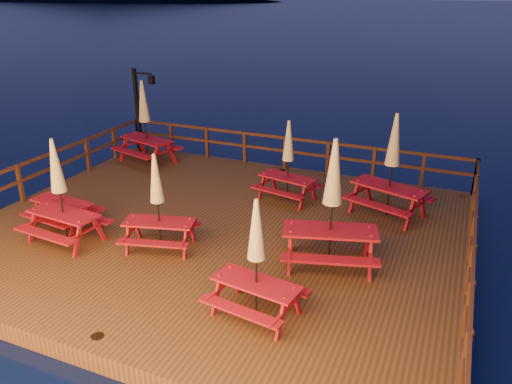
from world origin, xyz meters
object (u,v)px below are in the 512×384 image
picnic_table_0 (59,191)px  picnic_table_1 (157,201)px  picnic_table_2 (58,182)px  lamp_post (141,103)px

picnic_table_0 → picnic_table_1: (2.25, 0.60, -0.11)m
picnic_table_0 → picnic_table_1: 2.33m
picnic_table_0 → picnic_table_2: (-0.63, 0.60, -0.11)m
lamp_post → picnic_table_2: lamp_post is taller
lamp_post → picnic_table_0: lamp_post is taller
picnic_table_0 → picnic_table_1: picnic_table_0 is taller
picnic_table_2 → lamp_post: bearing=112.9°
picnic_table_1 → picnic_table_0: bearing=179.6°
lamp_post → picnic_table_0: (2.41, -6.62, -0.49)m
picnic_table_0 → picnic_table_1: size_ratio=1.09×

